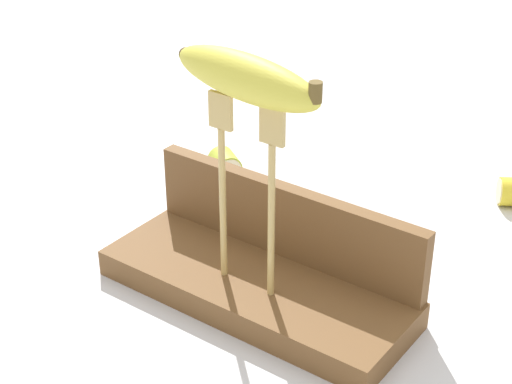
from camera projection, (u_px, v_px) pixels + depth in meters
The scene contains 6 objects.
ground_plane at pixel (256, 300), 0.87m from camera, with size 3.00×3.00×0.00m, color silver.
wooden_board at pixel (256, 288), 0.86m from camera, with size 0.34×0.13×0.03m, color brown.
board_backstop at pixel (286, 221), 0.87m from camera, with size 0.33×0.02×0.08m, color brown.
fork_stand_center at pixel (246, 180), 0.78m from camera, with size 0.09×0.01×0.20m.
banana_raised_center at pixel (246, 77), 0.73m from camera, with size 0.18×0.07×0.04m.
banana_chunk_near at pixel (225, 164), 1.11m from camera, with size 0.05×0.05×0.04m.
Camera 1 is at (0.42, -0.57, 0.52)m, focal length 57.57 mm.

